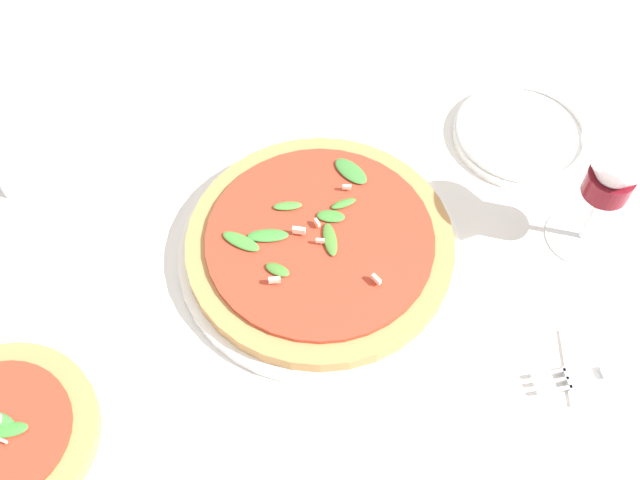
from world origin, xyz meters
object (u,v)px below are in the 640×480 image
object	(u,v)px
fork	(624,369)
shaker_pepper	(7,171)
side_plate_white	(522,133)
pizza_arugula_main	(320,247)
wine_glass	(614,174)
pizza_personal_side	(3,437)

from	to	relation	value
fork	shaker_pepper	xyz separation A→B (m)	(0.69, -0.10, 0.03)
fork	side_plate_white	bearing A→B (deg)	-89.90
pizza_arugula_main	wine_glass	xyz separation A→B (m)	(-0.28, -0.08, 0.10)
pizza_arugula_main	fork	bearing A→B (deg)	166.52
pizza_personal_side	wine_glass	size ratio (longest dim) A/B	1.26
wine_glass	fork	size ratio (longest dim) A/B	0.88
shaker_pepper	side_plate_white	bearing A→B (deg)	-161.43
pizza_personal_side	wine_glass	distance (m)	0.64
pizza_personal_side	fork	world-z (taller)	pizza_personal_side
pizza_personal_side	shaker_pepper	xyz separation A→B (m)	(0.12, -0.29, 0.02)
pizza_personal_side	wine_glass	world-z (taller)	wine_glass
pizza_arugula_main	side_plate_white	bearing A→B (deg)	-134.16
pizza_personal_side	wine_glass	bearing A→B (deg)	-147.07
pizza_arugula_main	pizza_personal_side	xyz separation A→B (m)	(0.25, 0.26, -0.00)
wine_glass	side_plate_white	distance (m)	0.19
wine_glass	pizza_personal_side	bearing A→B (deg)	32.93
pizza_arugula_main	wine_glass	size ratio (longest dim) A/B	1.95
side_plate_white	shaker_pepper	xyz separation A→B (m)	(0.57, 0.19, 0.02)
wine_glass	pizza_arugula_main	bearing A→B (deg)	15.84
fork	pizza_personal_side	bearing A→B (deg)	-3.36
pizza_arugula_main	pizza_personal_side	world-z (taller)	pizza_arugula_main
pizza_personal_side	shaker_pepper	size ratio (longest dim) A/B	2.99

